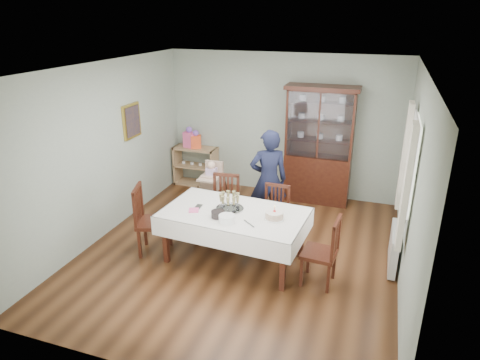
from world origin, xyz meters
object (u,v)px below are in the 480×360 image
at_px(sideboard, 196,166).
at_px(chair_far_left, 224,218).
at_px(chair_end_left, 154,233).
at_px(champagne_tray, 230,204).
at_px(dining_table, 234,236).
at_px(high_chair, 212,194).
at_px(chair_end_right, 320,264).
at_px(birthday_cake, 274,215).
at_px(chair_far_right, 274,227).
at_px(china_cabinet, 319,144).
at_px(gift_bag_pink, 189,138).
at_px(woman, 268,180).
at_px(gift_bag_orange, 196,140).

xyz_separation_m(sideboard, chair_far_left, (1.33, -1.88, -0.11)).
relative_size(chair_end_left, champagne_tray, 2.63).
xyz_separation_m(dining_table, high_chair, (-0.88, 1.30, 0.00)).
height_order(chair_end_right, birthday_cake, chair_end_right).
distance_m(dining_table, high_chair, 1.57).
height_order(high_chair, champagne_tray, champagne_tray).
bearing_deg(dining_table, chair_far_right, 57.19).
xyz_separation_m(china_cabinet, gift_bag_pink, (-2.61, 0.00, -0.13)).
distance_m(chair_end_left, birthday_cake, 1.87).
xyz_separation_m(chair_end_right, high_chair, (-2.13, 1.48, 0.10)).
bearing_deg(birthday_cake, chair_far_right, 104.20).
distance_m(sideboard, woman, 2.39).
distance_m(china_cabinet, chair_end_right, 2.85).
bearing_deg(chair_end_right, birthday_cake, -98.92).
xyz_separation_m(chair_end_left, high_chair, (0.34, 1.48, 0.08)).
distance_m(high_chair, gift_bag_orange, 1.57).
relative_size(sideboard, chair_end_right, 0.94).
bearing_deg(gift_bag_orange, chair_far_right, -41.14).
bearing_deg(champagne_tray, birthday_cake, -6.89).
relative_size(chair_far_left, woman, 0.59).
xyz_separation_m(chair_far_right, chair_end_left, (-1.63, -0.82, 0.04)).
relative_size(high_chair, champagne_tray, 2.49).
xyz_separation_m(china_cabinet, woman, (-0.58, -1.34, -0.29)).
xyz_separation_m(china_cabinet, chair_end_left, (-1.98, -2.67, -0.81)).
xyz_separation_m(sideboard, gift_bag_orange, (0.03, -0.02, 0.56)).
xyz_separation_m(dining_table, chair_end_left, (-1.21, -0.18, -0.07)).
distance_m(china_cabinet, chair_far_left, 2.35).
bearing_deg(chair_end_right, dining_table, -93.85).
xyz_separation_m(high_chair, gift_bag_orange, (-0.83, 1.20, 0.58)).
distance_m(chair_end_left, champagne_tray, 1.26).
relative_size(china_cabinet, gift_bag_orange, 5.90).
xyz_separation_m(chair_end_left, birthday_cake, (1.80, 0.15, 0.50)).
relative_size(woman, gift_bag_pink, 3.89).
bearing_deg(champagne_tray, chair_end_left, -168.14).
height_order(china_cabinet, birthday_cake, china_cabinet).
relative_size(dining_table, chair_far_left, 2.10).
distance_m(dining_table, sideboard, 3.06).
xyz_separation_m(chair_far_left, high_chair, (-0.47, 0.66, 0.09)).
height_order(high_chair, gift_bag_pink, gift_bag_pink).
bearing_deg(gift_bag_pink, dining_table, -53.47).
distance_m(high_chair, gift_bag_pink, 1.66).
xyz_separation_m(high_chair, birthday_cake, (1.46, -1.32, 0.43)).
distance_m(gift_bag_pink, gift_bag_orange, 0.14).
distance_m(dining_table, champagne_tray, 0.47).
height_order(birthday_cake, gift_bag_orange, gift_bag_orange).
bearing_deg(sideboard, champagne_tray, -56.16).
height_order(china_cabinet, sideboard, china_cabinet).
height_order(chair_end_right, gift_bag_orange, gift_bag_orange).
bearing_deg(sideboard, chair_far_left, -54.66).
bearing_deg(high_chair, gift_bag_orange, 126.18).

